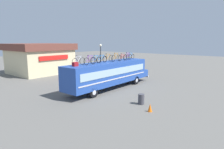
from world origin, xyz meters
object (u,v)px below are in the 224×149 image
(bus, at_px, (110,73))
(rooftop_bicycle_1, at_px, (79,61))
(rooftop_bicycle_5, at_px, (108,58))
(luggage_bag_1, at_px, (75,64))
(rooftop_bicycle_6, at_px, (116,58))
(rooftop_bicycle_2, at_px, (90,61))
(rooftop_bicycle_7, at_px, (122,58))
(traffic_cone, at_px, (150,108))
(trash_bin, at_px, (141,99))
(rooftop_bicycle_8, at_px, (128,57))
(rooftop_bicycle_3, at_px, (96,60))
(street_lamp, at_px, (101,55))
(rooftop_bicycle_4, at_px, (102,59))
(rooftop_bicycle_9, at_px, (130,56))

(bus, height_order, rooftop_bicycle_1, rooftop_bicycle_1)
(rooftop_bicycle_5, bearing_deg, luggage_bag_1, -177.07)
(rooftop_bicycle_6, bearing_deg, rooftop_bicycle_5, 160.69)
(bus, height_order, rooftop_bicycle_2, rooftop_bicycle_2)
(rooftop_bicycle_7, bearing_deg, rooftop_bicycle_6, 169.78)
(luggage_bag_1, xyz_separation_m, rooftop_bicycle_1, (0.70, 0.31, 0.20))
(rooftop_bicycle_7, height_order, traffic_cone, rooftop_bicycle_7)
(rooftop_bicycle_2, distance_m, trash_bin, 6.44)
(trash_bin, relative_size, traffic_cone, 1.44)
(rooftop_bicycle_8, bearing_deg, luggage_bag_1, 178.30)
(luggage_bag_1, relative_size, rooftop_bicycle_3, 0.29)
(rooftop_bicycle_3, distance_m, rooftop_bicycle_7, 4.24)
(rooftop_bicycle_7, relative_size, street_lamp, 0.34)
(rooftop_bicycle_3, distance_m, trash_bin, 6.65)
(rooftop_bicycle_8, height_order, street_lamp, street_lamp)
(rooftop_bicycle_6, bearing_deg, luggage_bag_1, 178.95)
(rooftop_bicycle_4, height_order, traffic_cone, rooftop_bicycle_4)
(rooftop_bicycle_1, xyz_separation_m, rooftop_bicycle_2, (1.06, -0.48, 0.00))
(luggage_bag_1, relative_size, traffic_cone, 0.79)
(rooftop_bicycle_8, bearing_deg, rooftop_bicycle_5, 171.18)
(rooftop_bicycle_6, bearing_deg, rooftop_bicycle_4, 171.64)
(rooftop_bicycle_7, bearing_deg, rooftop_bicycle_4, 171.04)
(rooftop_bicycle_1, xyz_separation_m, rooftop_bicycle_5, (4.31, -0.05, -0.00))
(rooftop_bicycle_1, height_order, rooftop_bicycle_7, rooftop_bicycle_1)
(luggage_bag_1, bearing_deg, trash_bin, -68.26)
(bus, relative_size, rooftop_bicycle_8, 7.76)
(rooftop_bicycle_1, xyz_separation_m, trash_bin, (1.62, -6.14, -3.02))
(luggage_bag_1, xyz_separation_m, rooftop_bicycle_8, (8.23, -0.24, 0.20))
(rooftop_bicycle_4, xyz_separation_m, rooftop_bicycle_6, (2.15, -0.32, 0.04))
(rooftop_bicycle_1, relative_size, rooftop_bicycle_5, 0.94)
(rooftop_bicycle_9, bearing_deg, traffic_cone, -137.66)
(rooftop_bicycle_3, distance_m, traffic_cone, 8.18)
(rooftop_bicycle_7, distance_m, rooftop_bicycle_8, 1.16)
(rooftop_bicycle_7, xyz_separation_m, rooftop_bicycle_8, (1.16, 0.05, 0.03))
(luggage_bag_1, height_order, rooftop_bicycle_5, rooftop_bicycle_5)
(rooftop_bicycle_8, bearing_deg, rooftop_bicycle_9, 14.21)
(traffic_cone, bearing_deg, rooftop_bicycle_4, 70.26)
(rooftop_bicycle_5, relative_size, trash_bin, 2.01)
(rooftop_bicycle_5, bearing_deg, rooftop_bicycle_4, -177.33)
(rooftop_bicycle_5, height_order, rooftop_bicycle_9, rooftop_bicycle_5)
(rooftop_bicycle_3, height_order, rooftop_bicycle_9, rooftop_bicycle_3)
(rooftop_bicycle_2, height_order, rooftop_bicycle_4, rooftop_bicycle_2)
(rooftop_bicycle_2, bearing_deg, rooftop_bicycle_9, 1.40)
(trash_bin, xyz_separation_m, traffic_cone, (-1.11, -1.46, -0.14))
(rooftop_bicycle_1, xyz_separation_m, rooftop_bicycle_3, (2.15, -0.23, -0.02))
(rooftop_bicycle_4, distance_m, traffic_cone, 8.56)
(rooftop_bicycle_4, relative_size, rooftop_bicycle_5, 0.94)
(rooftop_bicycle_2, distance_m, rooftop_bicycle_9, 7.46)
(rooftop_bicycle_5, xyz_separation_m, rooftop_bicycle_6, (1.05, -0.37, 0.01))
(rooftop_bicycle_6, distance_m, trash_bin, 7.47)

